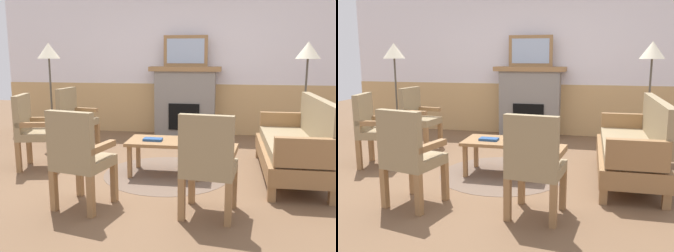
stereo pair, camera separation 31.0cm
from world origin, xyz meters
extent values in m
plane|color=brown|center=(0.00, 0.00, 0.00)|extent=(14.00, 14.00, 0.00)
cube|color=white|center=(0.00, 2.60, 1.35)|extent=(7.20, 0.12, 2.70)
cube|color=tan|center=(0.00, 2.53, 0.47)|extent=(7.20, 0.02, 0.95)
cube|color=gray|center=(0.00, 2.35, 0.60)|extent=(1.10, 0.36, 1.20)
cube|color=black|center=(0.00, 2.16, 0.38)|extent=(0.56, 0.02, 0.48)
cube|color=olive|center=(0.00, 2.35, 1.24)|extent=(1.30, 0.44, 0.08)
cube|color=olive|center=(0.00, 2.35, 1.56)|extent=(0.80, 0.03, 0.56)
cube|color=#9EB2D1|center=(0.00, 2.33, 1.56)|extent=(0.68, 0.01, 0.44)
cube|color=olive|center=(1.25, 0.96, 0.08)|extent=(0.08, 0.08, 0.16)
cube|color=olive|center=(1.25, -0.72, 0.08)|extent=(0.08, 0.08, 0.16)
cube|color=olive|center=(1.85, 0.96, 0.08)|extent=(0.08, 0.08, 0.16)
cube|color=olive|center=(1.85, -0.72, 0.08)|extent=(0.08, 0.08, 0.16)
cube|color=olive|center=(1.55, 0.12, 0.26)|extent=(0.70, 1.80, 0.20)
cube|color=#937F5B|center=(1.55, 0.12, 0.42)|extent=(0.60, 1.70, 0.12)
cube|color=#937F5B|center=(1.85, 0.12, 0.73)|extent=(0.10, 1.70, 0.50)
cube|color=olive|center=(1.55, 0.97, 0.53)|extent=(0.60, 0.10, 0.30)
cube|color=olive|center=(1.55, -0.73, 0.53)|extent=(0.60, 0.10, 0.30)
cube|color=olive|center=(-0.38, -0.23, 0.20)|extent=(0.05, 0.05, 0.40)
cube|color=olive|center=(0.46, -0.23, 0.20)|extent=(0.05, 0.05, 0.40)
cube|color=olive|center=(-0.38, 0.21, 0.20)|extent=(0.05, 0.05, 0.40)
cube|color=olive|center=(0.46, 0.21, 0.20)|extent=(0.05, 0.05, 0.40)
cube|color=olive|center=(0.04, -0.01, 0.42)|extent=(0.96, 0.56, 0.04)
cylinder|color=brown|center=(0.04, -0.01, 0.00)|extent=(1.58, 1.58, 0.01)
cube|color=navy|center=(-0.12, -0.07, 0.46)|extent=(0.24, 0.14, 0.03)
cube|color=olive|center=(-1.28, 1.15, 0.20)|extent=(0.07, 0.07, 0.40)
cube|color=olive|center=(-1.34, 0.73, 0.20)|extent=(0.07, 0.07, 0.40)
cube|color=olive|center=(-1.70, 1.20, 0.20)|extent=(0.07, 0.07, 0.40)
cube|color=olive|center=(-1.76, 0.79, 0.20)|extent=(0.07, 0.07, 0.40)
cube|color=#937F5B|center=(-1.52, 0.97, 0.45)|extent=(0.54, 0.54, 0.10)
cube|color=#937F5B|center=(-1.72, 0.99, 0.74)|extent=(0.14, 0.49, 0.48)
cube|color=olive|center=(-1.49, 1.17, 0.62)|extent=(0.45, 0.13, 0.06)
cube|color=olive|center=(-1.55, 0.76, 0.62)|extent=(0.45, 0.13, 0.06)
cube|color=olive|center=(-1.51, 0.24, 0.20)|extent=(0.07, 0.07, 0.40)
cube|color=olive|center=(-1.42, -0.17, 0.20)|extent=(0.07, 0.07, 0.40)
cube|color=olive|center=(-1.92, 0.16, 0.20)|extent=(0.07, 0.07, 0.40)
cube|color=olive|center=(-1.83, -0.25, 0.20)|extent=(0.07, 0.07, 0.40)
cube|color=#937F5B|center=(-1.67, -0.01, 0.45)|extent=(0.57, 0.57, 0.10)
cube|color=#937F5B|center=(-1.87, -0.05, 0.74)|extent=(0.17, 0.49, 0.48)
cube|color=olive|center=(-1.71, 0.19, 0.62)|extent=(0.45, 0.16, 0.06)
cube|color=olive|center=(-1.63, -0.21, 0.62)|extent=(0.45, 0.16, 0.06)
cube|color=olive|center=(0.45, -0.90, 0.20)|extent=(0.07, 0.07, 0.40)
cube|color=olive|center=(0.86, -0.96, 0.20)|extent=(0.07, 0.07, 0.40)
cube|color=olive|center=(0.39, -1.32, 0.20)|extent=(0.07, 0.07, 0.40)
cube|color=olive|center=(0.81, -1.37, 0.20)|extent=(0.07, 0.07, 0.40)
cube|color=#937F5B|center=(0.63, -1.14, 0.45)|extent=(0.54, 0.54, 0.10)
cube|color=#937F5B|center=(0.60, -1.34, 0.74)|extent=(0.49, 0.14, 0.48)
cube|color=olive|center=(0.43, -1.11, 0.62)|extent=(0.12, 0.45, 0.06)
cube|color=olive|center=(0.83, -1.16, 0.62)|extent=(0.12, 0.45, 0.06)
cube|color=olive|center=(-0.75, -0.89, 0.20)|extent=(0.07, 0.07, 0.40)
cube|color=olive|center=(-0.34, -0.98, 0.20)|extent=(0.07, 0.07, 0.40)
cube|color=olive|center=(-0.85, -1.30, 0.20)|extent=(0.07, 0.07, 0.40)
cube|color=olive|center=(-0.44, -1.39, 0.20)|extent=(0.07, 0.07, 0.40)
cube|color=#937F5B|center=(-0.59, -1.14, 0.45)|extent=(0.58, 0.58, 0.10)
cube|color=#937F5B|center=(-0.64, -1.34, 0.74)|extent=(0.49, 0.19, 0.48)
cube|color=olive|center=(-0.79, -1.09, 0.62)|extent=(0.17, 0.44, 0.06)
cube|color=olive|center=(-0.39, -1.19, 0.62)|extent=(0.17, 0.44, 0.06)
cylinder|color=#332D28|center=(1.93, 1.36, 0.01)|extent=(0.24, 0.24, 0.03)
cylinder|color=#4C473D|center=(1.93, 1.36, 0.73)|extent=(0.03, 0.03, 1.40)
cone|color=beige|center=(1.93, 1.36, 1.55)|extent=(0.36, 0.36, 0.25)
cylinder|color=#332D28|center=(-2.12, 1.29, 0.01)|extent=(0.24, 0.24, 0.03)
cylinder|color=#4C473D|center=(-2.12, 1.29, 0.73)|extent=(0.03, 0.03, 1.40)
cone|color=beige|center=(-2.12, 1.29, 1.55)|extent=(0.36, 0.36, 0.25)
camera|label=1|loc=(0.78, -4.47, 1.47)|focal=39.73mm
camera|label=2|loc=(1.08, -4.41, 1.47)|focal=39.73mm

